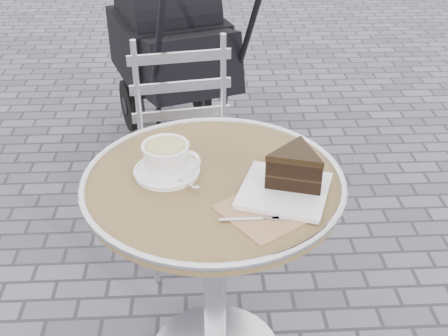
{
  "coord_description": "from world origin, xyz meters",
  "views": [
    {
      "loc": [
        -0.04,
        -1.27,
        1.56
      ],
      "look_at": [
        0.03,
        -0.02,
        0.78
      ],
      "focal_mm": 45.0,
      "sensor_mm": 36.0,
      "label": 1
    }
  ],
  "objects_px": {
    "cappuccino_set": "(167,161)",
    "bistro_chair": "(185,127)",
    "cake_plate_set": "(292,173)",
    "baby_stroller": "(175,58)",
    "cafe_table": "(214,227)"
  },
  "relations": [
    {
      "from": "cake_plate_set",
      "to": "baby_stroller",
      "type": "distance_m",
      "value": 1.66
    },
    {
      "from": "cake_plate_set",
      "to": "baby_stroller",
      "type": "xyz_separation_m",
      "value": [
        -0.35,
        1.6,
        -0.3
      ]
    },
    {
      "from": "cappuccino_set",
      "to": "bistro_chair",
      "type": "relative_size",
      "value": 0.22
    },
    {
      "from": "cafe_table",
      "to": "bistro_chair",
      "type": "distance_m",
      "value": 0.67
    },
    {
      "from": "cafe_table",
      "to": "bistro_chair",
      "type": "relative_size",
      "value": 0.84
    },
    {
      "from": "bistro_chair",
      "to": "baby_stroller",
      "type": "xyz_separation_m",
      "value": [
        -0.06,
        0.87,
        -0.05
      ]
    },
    {
      "from": "cafe_table",
      "to": "cake_plate_set",
      "type": "height_order",
      "value": "cake_plate_set"
    },
    {
      "from": "cafe_table",
      "to": "bistro_chair",
      "type": "xyz_separation_m",
      "value": [
        -0.09,
        0.66,
        -0.02
      ]
    },
    {
      "from": "cafe_table",
      "to": "cake_plate_set",
      "type": "distance_m",
      "value": 0.3
    },
    {
      "from": "cappuccino_set",
      "to": "bistro_chair",
      "type": "bearing_deg",
      "value": 101.29
    },
    {
      "from": "cake_plate_set",
      "to": "baby_stroller",
      "type": "relative_size",
      "value": 0.31
    },
    {
      "from": "bistro_chair",
      "to": "cafe_table",
      "type": "bearing_deg",
      "value": -91.29
    },
    {
      "from": "cake_plate_set",
      "to": "bistro_chair",
      "type": "distance_m",
      "value": 0.82
    },
    {
      "from": "bistro_chair",
      "to": "cappuccino_set",
      "type": "bearing_deg",
      "value": -102.1
    },
    {
      "from": "cafe_table",
      "to": "bistro_chair",
      "type": "bearing_deg",
      "value": 97.6
    }
  ]
}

